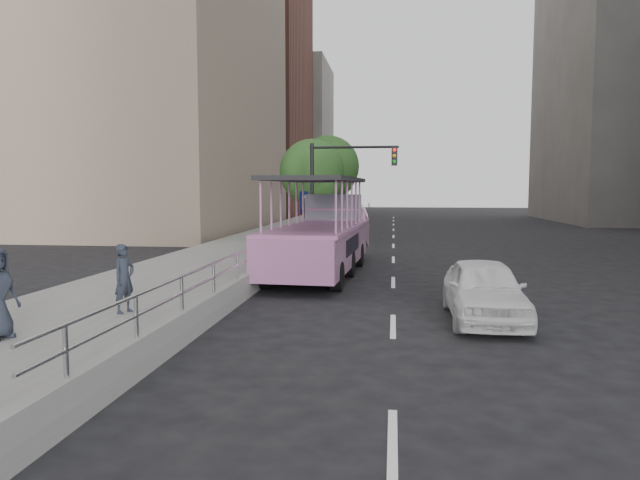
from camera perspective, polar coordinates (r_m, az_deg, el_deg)
ground at (r=14.93m, az=3.46°, el=-6.65°), size 160.00×160.00×0.00m
sidewalk at (r=25.65m, az=-7.91°, el=-1.39°), size 5.50×80.00×0.30m
kerb_wall at (r=17.28m, az=-6.48°, el=-3.44°), size 0.24×30.00×0.36m
guardrail at (r=17.19m, az=-6.50°, el=-1.26°), size 0.07×22.00×0.71m
duck_boat at (r=20.95m, az=0.40°, el=0.29°), size 3.06×10.47×3.44m
car at (r=13.82m, az=16.08°, el=-4.81°), size 1.70×4.18×1.42m
pedestrian_near at (r=13.39m, az=-18.99°, el=-3.66°), size 0.52×0.65×1.54m
parking_sign at (r=24.92m, az=-1.61°, el=2.33°), size 0.28×0.62×2.93m
traffic_signal at (r=27.22m, az=1.70°, el=6.10°), size 4.20×0.32×5.20m
street_tree_near at (r=30.82m, az=-0.65°, el=6.59°), size 3.52×3.52×5.72m
street_tree_far at (r=36.76m, az=0.97°, el=7.12°), size 3.97×3.97×6.45m
midrise_brick at (r=66.15m, az=-9.70°, el=13.74°), size 18.00×16.00×26.00m
midrise_stone_b at (r=80.70m, az=-4.91°, el=10.09°), size 16.00×14.00×20.00m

